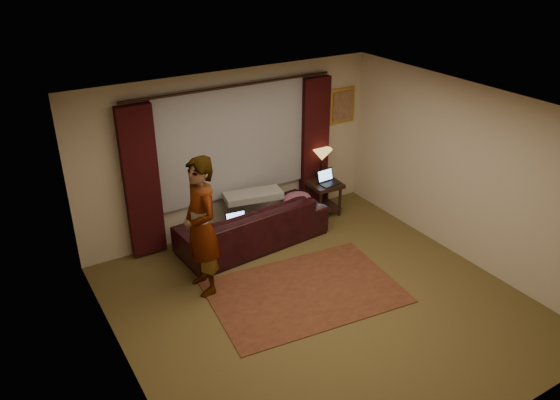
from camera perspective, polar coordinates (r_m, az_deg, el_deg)
The scene contains 20 objects.
floor at distance 7.35m, azimuth 4.26°, elevation -10.81°, with size 5.00×5.00×0.01m, color brown.
ceiling at distance 6.14m, azimuth 5.06°, elevation 8.96°, with size 5.00×5.00×0.02m, color silver.
wall_back at distance 8.60m, azimuth -5.08°, elevation 4.93°, with size 5.00×0.02×2.60m, color beige.
wall_front at distance 5.18m, azimuth 21.26°, elevation -12.90°, with size 5.00×0.02×2.60m, color beige.
wall_left at distance 5.74m, azimuth -16.37°, elevation -7.82°, with size 0.02×5.00×2.60m, color beige.
wall_right at distance 8.24m, azimuth 18.97°, elevation 2.54°, with size 0.02×5.00×2.60m, color beige.
sheer_curtain at distance 8.48m, azimuth -4.95°, elevation 6.06°, with size 2.50×0.05×1.80m, color #9D9DA4.
drape_left at distance 8.06m, azimuth -14.26°, elevation 1.75°, with size 0.50×0.14×2.30m, color black.
drape_right at distance 9.27m, azimuth 3.62°, elevation 5.78°, with size 0.50×0.14×2.30m, color black.
curtain_rod at distance 8.18m, azimuth -5.03°, elevation 11.75°, with size 0.04×0.04×3.40m, color black.
picture_frame at distance 9.49m, azimuth 6.47°, elevation 9.78°, with size 0.50×0.04×0.60m, color gold.
sofa at distance 8.41m, azimuth -2.93°, elevation -1.74°, with size 2.34×1.01×0.94m, color black.
throw_blanket at distance 8.45m, azimuth -2.85°, elevation 2.02°, with size 0.91×0.36×0.11m, color #979690.
clothing_pile at distance 8.69m, azimuth 1.74°, elevation 0.03°, with size 0.49×0.38×0.21m, color #7F485C.
laptop_sofa at distance 8.02m, azimuth -4.39°, elevation -2.34°, with size 0.32×0.35×0.23m, color black, non-canonical shape.
area_rug at distance 7.55m, azimuth 2.61°, elevation -9.52°, with size 2.52×1.68×0.01m, color brown.
end_table at distance 9.40m, azimuth 4.60°, elevation 0.20°, with size 0.52×0.52×0.60m, color black.
tiffany_lamp at distance 9.32m, azimuth 4.39°, elevation 3.78°, with size 0.33×0.33×0.54m, color olive, non-canonical shape.
laptop_table at distance 9.17m, azimuth 5.18°, elevation 2.33°, with size 0.32×0.35×0.23m, color black, non-canonical shape.
person at distance 7.17m, azimuth -8.23°, elevation -2.80°, with size 0.57×0.57×1.93m, color #979690.
Camera 1 is at (-3.48, -4.72, 4.42)m, focal length 35.00 mm.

